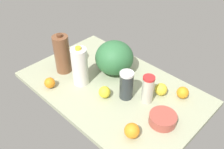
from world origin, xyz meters
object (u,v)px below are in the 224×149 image
Objects in this scene: orange_beside_bowl at (50,83)px; tumbler_cup at (148,89)px; orange_far_back at (183,93)px; lemon_near_front at (161,89)px; watermelon at (114,58)px; shaker_bottle at (126,85)px; orange_by_jug at (132,131)px; chocolate_milk_jug at (62,54)px; lemon_loose at (105,92)px; mixing_bowl at (163,119)px; milk_jug at (80,67)px.

tumbler_cup is at bearing -147.49° from orange_beside_bowl.
lemon_near_front is at bearing 31.93° from orange_far_back.
orange_far_back is at bearing -168.16° from watermelon.
orange_far_back is at bearing -136.50° from shaker_bottle.
tumbler_cup is 36.31cm from watermelon.
orange_far_back is at bearing -93.61° from orange_by_jug.
shaker_bottle is 2.39× the size of lemon_near_front.
chocolate_milk_jug is at bearing 23.02° from lemon_near_front.
watermelon is 28.40cm from lemon_loose.
orange_beside_bowl is at bearing 33.72° from shaker_bottle.
orange_far_back reaches higher than mixing_bowl.
shaker_bottle reaches higher than lemon_near_front.
shaker_bottle reaches higher than tumbler_cup.
orange_by_jug is at bearing -173.70° from orange_beside_bowl.
tumbler_cup reaches higher than mixing_bowl.
lemon_loose is (38.66, 7.79, 0.89)cm from mixing_bowl.
lemon_loose reaches higher than mixing_bowl.
orange_far_back is 0.96× the size of lemon_near_front.
tumbler_cup is 46.10cm from milk_jug.
lemon_near_front is (-64.57, -27.44, -9.91)cm from chocolate_milk_jug.
orange_beside_bowl is at bearing 66.42° from watermelon.
lemon_loose is 0.95× the size of lemon_near_front.
orange_by_jug is 1.18× the size of orange_beside_bowl.
orange_beside_bowl is at bearing 20.41° from mixing_bowl.
chocolate_milk_jug reaches higher than milk_jug.
lemon_loose is (-21.42, -1.16, -9.47)cm from milk_jug.
tumbler_cup reaches higher than orange_beside_bowl.
milk_jug is 19.26cm from chocolate_milk_jug.
watermelon is 51.02cm from orange_far_back.
shaker_bottle is 2.52× the size of lemon_loose.
lemon_near_front is (-45.32, -27.79, -9.27)cm from milk_jug.
mixing_bowl is 75.83cm from orange_beside_bowl.
shaker_bottle is 35.79cm from orange_far_back.
watermelon is at bearing -36.89° from orange_by_jug.
lemon_near_front is (14.76, -18.84, 1.09)cm from mixing_bowl.
milk_jug is 3.70× the size of orange_far_back.
shaker_bottle reaches higher than mixing_bowl.
watermelon reaches higher than lemon_near_front.
orange_far_back is at bearing -142.26° from orange_beside_bowl.
milk_jug is 3.93× the size of orange_beside_bowl.
lemon_loose is at bearing 36.15° from tumbler_cup.
shaker_bottle is 2.50× the size of orange_far_back.
watermelon is (35.40, -7.78, 2.28)cm from tumbler_cup.
milk_jug reaches higher than shaker_bottle.
shaker_bottle is 29.79cm from mixing_bowl.
chocolate_milk_jug is 4.11× the size of orange_beside_bowl.
watermelon is at bearing -16.48° from mixing_bowl.
tumbler_cup is 27.04cm from lemon_loose.
shaker_bottle is at bearing -42.56° from orange_by_jug.
watermelon reaches higher than orange_by_jug.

